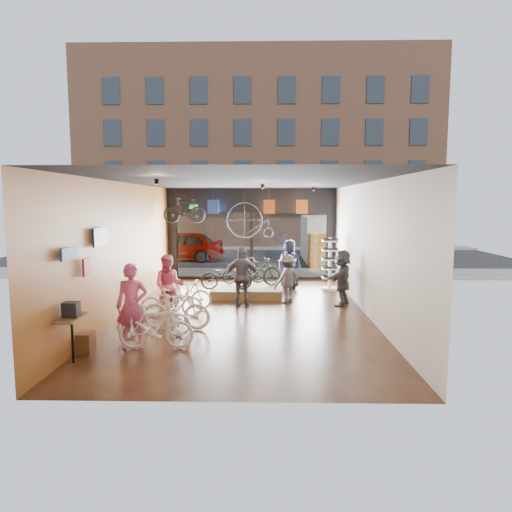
{
  "coord_description": "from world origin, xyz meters",
  "views": [
    {
      "loc": [
        0.59,
        -13.06,
        3.23
      ],
      "look_at": [
        0.28,
        1.4,
        1.52
      ],
      "focal_mm": 32.0,
      "sensor_mm": 36.0,
      "label": 1
    }
  ],
  "objects_px": {
    "customer_3": "(287,279)",
    "floor_bike_2": "(154,319)",
    "customer_2": "(242,277)",
    "hung_bike": "(184,210)",
    "display_bike_left": "(226,276)",
    "customer_5": "(342,277)",
    "box_truck": "(325,240)",
    "display_bike_right": "(244,272)",
    "customer_1": "(169,286)",
    "floor_bike_4": "(172,301)",
    "customer_0": "(132,306)",
    "floor_bike_3": "(176,309)",
    "sunglasses_rack": "(330,264)",
    "customer_4": "(289,264)",
    "penny_farthing": "(252,221)",
    "street_car": "(180,246)",
    "floor_bike_5": "(185,294)",
    "display_bike_mid": "(258,272)",
    "floor_bike_1": "(156,327)"
  },
  "relations": [
    {
      "from": "display_bike_mid",
      "to": "penny_farthing",
      "type": "bearing_deg",
      "value": -13.71
    },
    {
      "from": "customer_0",
      "to": "penny_farthing",
      "type": "bearing_deg",
      "value": 63.7
    },
    {
      "from": "floor_bike_3",
      "to": "customer_2",
      "type": "bearing_deg",
      "value": -28.97
    },
    {
      "from": "box_truck",
      "to": "display_bike_right",
      "type": "xyz_separation_m",
      "value": [
        -3.92,
        -7.74,
        -0.51
      ]
    },
    {
      "from": "penny_farthing",
      "to": "display_bike_right",
      "type": "bearing_deg",
      "value": -101.51
    },
    {
      "from": "floor_bike_4",
      "to": "floor_bike_5",
      "type": "bearing_deg",
      "value": -16.11
    },
    {
      "from": "street_car",
      "to": "floor_bike_2",
      "type": "bearing_deg",
      "value": 8.22
    },
    {
      "from": "box_truck",
      "to": "hung_bike",
      "type": "xyz_separation_m",
      "value": [
        -6.21,
        -6.8,
        1.69
      ]
    },
    {
      "from": "customer_2",
      "to": "hung_bike",
      "type": "xyz_separation_m",
      "value": [
        -2.36,
        3.41,
        1.99
      ]
    },
    {
      "from": "box_truck",
      "to": "display_bike_mid",
      "type": "relative_size",
      "value": 3.61
    },
    {
      "from": "floor_bike_5",
      "to": "customer_2",
      "type": "height_order",
      "value": "customer_2"
    },
    {
      "from": "hung_bike",
      "to": "customer_2",
      "type": "bearing_deg",
      "value": -161.75
    },
    {
      "from": "customer_1",
      "to": "floor_bike_4",
      "type": "bearing_deg",
      "value": -31.38
    },
    {
      "from": "customer_1",
      "to": "customer_3",
      "type": "height_order",
      "value": "customer_1"
    },
    {
      "from": "floor_bike_2",
      "to": "display_bike_left",
      "type": "distance_m",
      "value": 4.77
    },
    {
      "from": "floor_bike_4",
      "to": "customer_0",
      "type": "distance_m",
      "value": 2.8
    },
    {
      "from": "street_car",
      "to": "box_truck",
      "type": "xyz_separation_m",
      "value": [
        7.89,
        -1.0,
        0.41
      ]
    },
    {
      "from": "floor_bike_5",
      "to": "customer_1",
      "type": "distance_m",
      "value": 0.99
    },
    {
      "from": "customer_1",
      "to": "penny_farthing",
      "type": "distance_m",
      "value": 5.71
    },
    {
      "from": "street_car",
      "to": "floor_bike_5",
      "type": "xyz_separation_m",
      "value": [
        2.33,
        -11.61,
        -0.34
      ]
    },
    {
      "from": "customer_0",
      "to": "penny_farthing",
      "type": "distance_m",
      "value": 8.31
    },
    {
      "from": "floor_bike_5",
      "to": "floor_bike_3",
      "type": "bearing_deg",
      "value": -174.29
    },
    {
      "from": "hung_bike",
      "to": "display_bike_left",
      "type": "bearing_deg",
      "value": -156.74
    },
    {
      "from": "floor_bike_1",
      "to": "customer_1",
      "type": "xyz_separation_m",
      "value": [
        -0.3,
        2.85,
        0.39
      ]
    },
    {
      "from": "floor_bike_3",
      "to": "customer_0",
      "type": "relative_size",
      "value": 0.92
    },
    {
      "from": "customer_0",
      "to": "customer_5",
      "type": "relative_size",
      "value": 1.07
    },
    {
      "from": "box_truck",
      "to": "sunglasses_rack",
      "type": "relative_size",
      "value": 3.2
    },
    {
      "from": "display_bike_left",
      "to": "street_car",
      "type": "bearing_deg",
      "value": 16.4
    },
    {
      "from": "display_bike_right",
      "to": "box_truck",
      "type": "bearing_deg",
      "value": -39.96
    },
    {
      "from": "street_car",
      "to": "customer_2",
      "type": "distance_m",
      "value": 11.91
    },
    {
      "from": "floor_bike_5",
      "to": "customer_5",
      "type": "bearing_deg",
      "value": -79.77
    },
    {
      "from": "box_truck",
      "to": "display_bike_mid",
      "type": "distance_m",
      "value": 9.02
    },
    {
      "from": "floor_bike_1",
      "to": "customer_2",
      "type": "distance_m",
      "value": 4.46
    },
    {
      "from": "street_car",
      "to": "customer_1",
      "type": "xyz_separation_m",
      "value": [
        2.04,
        -12.46,
        0.06
      ]
    },
    {
      "from": "customer_3",
      "to": "floor_bike_2",
      "type": "bearing_deg",
      "value": 10.31
    },
    {
      "from": "floor_bike_4",
      "to": "customer_3",
      "type": "bearing_deg",
      "value": -62.58
    },
    {
      "from": "customer_5",
      "to": "customer_2",
      "type": "bearing_deg",
      "value": -58.5
    },
    {
      "from": "floor_bike_1",
      "to": "penny_farthing",
      "type": "relative_size",
      "value": 0.95
    },
    {
      "from": "floor_bike_3",
      "to": "display_bike_right",
      "type": "relative_size",
      "value": 1.09
    },
    {
      "from": "customer_2",
      "to": "penny_farthing",
      "type": "distance_m",
      "value": 4.08
    },
    {
      "from": "customer_5",
      "to": "box_truck",
      "type": "bearing_deg",
      "value": -158.45
    },
    {
      "from": "floor_bike_4",
      "to": "customer_1",
      "type": "xyz_separation_m",
      "value": [
        -0.07,
        0.04,
        0.43
      ]
    },
    {
      "from": "display_bike_mid",
      "to": "floor_bike_3",
      "type": "bearing_deg",
      "value": 134.49
    },
    {
      "from": "customer_4",
      "to": "customer_0",
      "type": "bearing_deg",
      "value": 76.2
    },
    {
      "from": "floor_bike_3",
      "to": "display_bike_right",
      "type": "xyz_separation_m",
      "value": [
        1.5,
        5.0,
        0.2
      ]
    },
    {
      "from": "floor_bike_5",
      "to": "customer_2",
      "type": "distance_m",
      "value": 1.82
    },
    {
      "from": "floor_bike_2",
      "to": "customer_3",
      "type": "relative_size",
      "value": 1.1
    },
    {
      "from": "floor_bike_3",
      "to": "sunglasses_rack",
      "type": "xyz_separation_m",
      "value": [
        4.64,
        5.3,
        0.45
      ]
    },
    {
      "from": "customer_4",
      "to": "customer_2",
      "type": "bearing_deg",
      "value": 77.12
    },
    {
      "from": "customer_2",
      "to": "street_car",
      "type": "bearing_deg",
      "value": -65.5
    }
  ]
}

